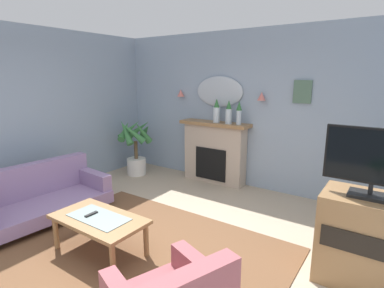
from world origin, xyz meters
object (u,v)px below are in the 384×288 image
fireplace (214,153)px  potted_plant_corner_palm (135,145)px  wall_sconce_right (262,96)px  coffee_table (99,222)px  floral_couch (41,197)px  wall_sconce_left (181,93)px  tv_flatscreen (374,161)px  mantel_vase_left (229,113)px  wall_mirror (219,92)px  framed_picture (302,92)px  tv_remote (91,214)px  mantel_vase_centre (217,112)px  tv_cabinet (364,240)px  mantel_vase_right (239,112)px

fireplace → potted_plant_corner_palm: size_ratio=1.16×
wall_sconce_right → coffee_table: size_ratio=0.13×
coffee_table → floral_couch: size_ratio=0.62×
wall_sconce_left → tv_flatscreen: size_ratio=0.17×
floral_couch → tv_flatscreen: bearing=14.2°
wall_sconce_right → floral_couch: (-2.10, -2.81, -1.34)m
mantel_vase_left → potted_plant_corner_palm: size_ratio=0.36×
mantel_vase_left → potted_plant_corner_palm: 2.05m
tv_flatscreen → wall_mirror: bearing=145.0°
framed_picture → tv_remote: bearing=-115.8°
tv_remote → tv_flatscreen: 2.96m
wall_mirror → floral_couch: (-1.25, -2.86, -1.39)m
mantel_vase_centre → framed_picture: framed_picture is taller
fireplace → framed_picture: framed_picture is taller
tv_cabinet → tv_flatscreen: 0.80m
wall_sconce_left → wall_sconce_right: same height
wall_sconce_right → fireplace: bearing=-173.8°
tv_flatscreen → wall_sconce_right: bearing=135.1°
tv_remote → mantel_vase_right: bearing=80.9°
mantel_vase_left → wall_sconce_right: bearing=12.3°
mantel_vase_centre → potted_plant_corner_palm: (-1.60, -0.51, -0.73)m
tv_flatscreen → mantel_vase_left: bearing=144.4°
mantel_vase_left → potted_plant_corner_palm: (-1.85, -0.51, -0.73)m
floral_couch → potted_plant_corner_palm: potted_plant_corner_palm is taller
floral_couch → mantel_vase_left: bearing=60.0°
mantel_vase_left → framed_picture: size_ratio=1.17×
framed_picture → tv_flatscreen: bearing=-58.0°
mantel_vase_centre → tv_cabinet: (2.62, -1.68, -0.91)m
mantel_vase_left → coffee_table: 2.97m
mantel_vase_left → floral_couch: mantel_vase_left is taller
fireplace → coffee_table: 2.84m
fireplace → mantel_vase_centre: 0.79m
wall_mirror → wall_sconce_left: (-0.85, -0.05, -0.05)m
mantel_vase_left → framed_picture: (1.20, 0.18, 0.40)m
fireplace → mantel_vase_right: bearing=-3.2°
wall_mirror → tv_remote: 3.24m
floral_couch → fireplace: bearing=65.3°
tv_flatscreen → mantel_vase_right: bearing=142.0°
mantel_vase_centre → wall_mirror: bearing=106.4°
potted_plant_corner_palm → tv_cabinet: bearing=-15.5°
mantel_vase_left → tv_flatscreen: (2.37, -1.70, -0.11)m
coffee_table → floral_couch: bearing=175.4°
mantel_vase_centre → mantel_vase_left: bearing=0.0°
wall_sconce_right → wall_mirror: bearing=176.6°
mantel_vase_centre → wall_mirror: wall_mirror is taller
fireplace → wall_sconce_left: bearing=173.8°
mantel_vase_left → floral_couch: bearing=-120.0°
mantel_vase_right → wall_mirror: bearing=161.2°
mantel_vase_centre → tv_flatscreen: size_ratio=0.52×
wall_sconce_right → framed_picture: framed_picture is taller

